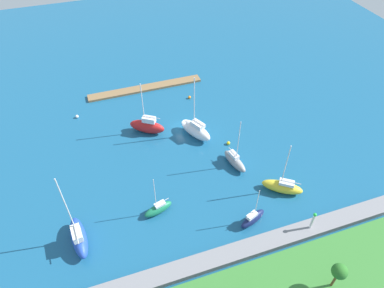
{
  "coord_description": "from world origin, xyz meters",
  "views": [
    {
      "loc": [
        15.95,
        53.65,
        48.79
      ],
      "look_at": [
        0.0,
        6.61,
        1.5
      ],
      "focal_mm": 32.33,
      "sensor_mm": 36.0,
      "label": 1
    }
  ],
  "objects_px": {
    "harbor_beacon": "(313,220)",
    "sailboat_navy_by_breakwater": "(253,218)",
    "pier_dock": "(146,88)",
    "sailboat_red_near_pier": "(147,126)",
    "sailboat_blue_along_channel": "(79,237)",
    "sailboat_white_inner_mooring": "(196,130)",
    "sailboat_green_east_end": "(158,209)",
    "sailboat_yellow_off_beacon": "(282,187)",
    "sailboat_gray_west_end": "(235,161)",
    "mooring_buoy_yellow": "(228,143)",
    "mooring_buoy_white": "(77,116)",
    "park_tree_center": "(339,272)",
    "mooring_buoy_orange": "(189,97)"
  },
  "relations": [
    {
      "from": "mooring_buoy_white",
      "to": "sailboat_navy_by_breakwater",
      "type": "bearing_deg",
      "value": 123.71
    },
    {
      "from": "sailboat_red_near_pier",
      "to": "mooring_buoy_orange",
      "type": "bearing_deg",
      "value": -112.05
    },
    {
      "from": "mooring_buoy_white",
      "to": "mooring_buoy_yellow",
      "type": "relative_size",
      "value": 0.99
    },
    {
      "from": "harbor_beacon",
      "to": "sailboat_gray_west_end",
      "type": "relative_size",
      "value": 0.34
    },
    {
      "from": "sailboat_navy_by_breakwater",
      "to": "sailboat_yellow_off_beacon",
      "type": "distance_m",
      "value": 9.01
    },
    {
      "from": "sailboat_gray_west_end",
      "to": "mooring_buoy_yellow",
      "type": "height_order",
      "value": "sailboat_gray_west_end"
    },
    {
      "from": "harbor_beacon",
      "to": "mooring_buoy_orange",
      "type": "xyz_separation_m",
      "value": [
        6.79,
        -40.53,
        -2.91
      ]
    },
    {
      "from": "sailboat_red_near_pier",
      "to": "sailboat_yellow_off_beacon",
      "type": "relative_size",
      "value": 1.09
    },
    {
      "from": "sailboat_green_east_end",
      "to": "sailboat_gray_west_end",
      "type": "height_order",
      "value": "sailboat_gray_west_end"
    },
    {
      "from": "park_tree_center",
      "to": "sailboat_gray_west_end",
      "type": "height_order",
      "value": "sailboat_gray_west_end"
    },
    {
      "from": "sailboat_green_east_end",
      "to": "sailboat_yellow_off_beacon",
      "type": "xyz_separation_m",
      "value": [
        -22.04,
        2.61,
        0.22
      ]
    },
    {
      "from": "sailboat_white_inner_mooring",
      "to": "sailboat_green_east_end",
      "type": "distance_m",
      "value": 20.37
    },
    {
      "from": "sailboat_green_east_end",
      "to": "sailboat_navy_by_breakwater",
      "type": "xyz_separation_m",
      "value": [
        -14.13,
        6.93,
        0.14
      ]
    },
    {
      "from": "park_tree_center",
      "to": "sailboat_yellow_off_beacon",
      "type": "distance_m",
      "value": 18.56
    },
    {
      "from": "pier_dock",
      "to": "sailboat_gray_west_end",
      "type": "xyz_separation_m",
      "value": [
        -10.36,
        30.41,
        0.84
      ]
    },
    {
      "from": "sailboat_red_near_pier",
      "to": "sailboat_gray_west_end",
      "type": "bearing_deg",
      "value": 165.76
    },
    {
      "from": "harbor_beacon",
      "to": "park_tree_center",
      "type": "distance_m",
      "value": 9.69
    },
    {
      "from": "park_tree_center",
      "to": "mooring_buoy_white",
      "type": "bearing_deg",
      "value": -59.23
    },
    {
      "from": "harbor_beacon",
      "to": "sailboat_navy_by_breakwater",
      "type": "xyz_separation_m",
      "value": [
        7.9,
        -4.46,
        -2.17
      ]
    },
    {
      "from": "sailboat_green_east_end",
      "to": "mooring_buoy_white",
      "type": "xyz_separation_m",
      "value": [
        10.72,
        -30.31,
        -0.59
      ]
    },
    {
      "from": "sailboat_yellow_off_beacon",
      "to": "sailboat_blue_along_channel",
      "type": "bearing_deg",
      "value": 34.41
    },
    {
      "from": "pier_dock",
      "to": "sailboat_red_near_pier",
      "type": "bearing_deg",
      "value": 78.47
    },
    {
      "from": "pier_dock",
      "to": "sailboat_green_east_end",
      "type": "height_order",
      "value": "sailboat_green_east_end"
    },
    {
      "from": "sailboat_white_inner_mooring",
      "to": "harbor_beacon",
      "type": "bearing_deg",
      "value": 173.01
    },
    {
      "from": "sailboat_red_near_pier",
      "to": "sailboat_green_east_end",
      "type": "distance_m",
      "value": 20.87
    },
    {
      "from": "sailboat_navy_by_breakwater",
      "to": "mooring_buoy_white",
      "type": "xyz_separation_m",
      "value": [
        24.85,
        -37.24,
        -0.73
      ]
    },
    {
      "from": "harbor_beacon",
      "to": "sailboat_yellow_off_beacon",
      "type": "bearing_deg",
      "value": -90.03
    },
    {
      "from": "harbor_beacon",
      "to": "pier_dock",
      "type": "bearing_deg",
      "value": -71.73
    },
    {
      "from": "sailboat_gray_west_end",
      "to": "sailboat_yellow_off_beacon",
      "type": "height_order",
      "value": "sailboat_yellow_off_beacon"
    },
    {
      "from": "sailboat_blue_along_channel",
      "to": "sailboat_white_inner_mooring",
      "type": "bearing_deg",
      "value": -60.66
    },
    {
      "from": "pier_dock",
      "to": "mooring_buoy_white",
      "type": "distance_m",
      "value": 18.04
    },
    {
      "from": "sailboat_gray_west_end",
      "to": "mooring_buoy_yellow",
      "type": "distance_m",
      "value": 5.8
    },
    {
      "from": "sailboat_white_inner_mooring",
      "to": "sailboat_blue_along_channel",
      "type": "xyz_separation_m",
      "value": [
        25.36,
        17.92,
        -0.02
      ]
    },
    {
      "from": "harbor_beacon",
      "to": "sailboat_navy_by_breakwater",
      "type": "relative_size",
      "value": 0.46
    },
    {
      "from": "sailboat_gray_west_end",
      "to": "sailboat_navy_by_breakwater",
      "type": "relative_size",
      "value": 1.36
    },
    {
      "from": "sailboat_red_near_pier",
      "to": "mooring_buoy_orange",
      "type": "relative_size",
      "value": 17.67
    },
    {
      "from": "park_tree_center",
      "to": "sailboat_red_near_pier",
      "type": "xyz_separation_m",
      "value": [
        16.5,
        -41.17,
        -3.6
      ]
    },
    {
      "from": "sailboat_red_near_pier",
      "to": "sailboat_yellow_off_beacon",
      "type": "distance_m",
      "value": 30.01
    },
    {
      "from": "mooring_buoy_white",
      "to": "mooring_buoy_yellow",
      "type": "height_order",
      "value": "mooring_buoy_yellow"
    },
    {
      "from": "sailboat_green_east_end",
      "to": "mooring_buoy_orange",
      "type": "distance_m",
      "value": 32.89
    },
    {
      "from": "mooring_buoy_yellow",
      "to": "mooring_buoy_orange",
      "type": "bearing_deg",
      "value": -81.77
    },
    {
      "from": "harbor_beacon",
      "to": "sailboat_green_east_end",
      "type": "relative_size",
      "value": 0.43
    },
    {
      "from": "pier_dock",
      "to": "mooring_buoy_yellow",
      "type": "relative_size",
      "value": 39.1
    },
    {
      "from": "park_tree_center",
      "to": "sailboat_yellow_off_beacon",
      "type": "relative_size",
      "value": 0.46
    },
    {
      "from": "park_tree_center",
      "to": "mooring_buoy_white",
      "type": "height_order",
      "value": "park_tree_center"
    },
    {
      "from": "park_tree_center",
      "to": "sailboat_navy_by_breakwater",
      "type": "distance_m",
      "value": 15.23
    },
    {
      "from": "harbor_beacon",
      "to": "sailboat_blue_along_channel",
      "type": "relative_size",
      "value": 0.25
    },
    {
      "from": "pier_dock",
      "to": "sailboat_red_near_pier",
      "type": "height_order",
      "value": "sailboat_red_near_pier"
    },
    {
      "from": "mooring_buoy_yellow",
      "to": "sailboat_red_near_pier",
      "type": "bearing_deg",
      "value": -31.58
    },
    {
      "from": "sailboat_yellow_off_beacon",
      "to": "mooring_buoy_yellow",
      "type": "relative_size",
      "value": 15.5
    }
  ]
}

